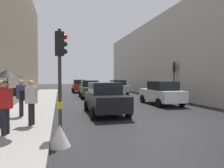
{
  "coord_description": "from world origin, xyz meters",
  "views": [
    {
      "loc": [
        -4.95,
        -7.85,
        2.02
      ],
      "look_at": [
        -0.88,
        7.74,
        1.53
      ],
      "focal_mm": 32.35,
      "sensor_mm": 36.0,
      "label": 1
    }
  ],
  "objects": [
    {
      "name": "car_green_estate",
      "position": [
        -1.96,
        12.72,
        0.88
      ],
      "size": [
        2.1,
        4.24,
        1.76
      ],
      "color": "#2D6038",
      "rests_on": "ground"
    },
    {
      "name": "car_white_compact",
      "position": [
        2.49,
        5.89,
        0.88
      ],
      "size": [
        2.05,
        4.22,
        1.76
      ],
      "color": "silver",
      "rests_on": "ground"
    },
    {
      "name": "pedestrian_with_grey_backpack",
      "position": [
        -6.8,
        2.73,
        1.16
      ],
      "size": [
        0.6,
        0.36,
        1.77
      ],
      "color": "black",
      "rests_on": "sidewalk_kerb"
    },
    {
      "name": "traffic_light_near_left",
      "position": [
        -4.92,
        -0.49,
        2.58
      ],
      "size": [
        0.44,
        0.27,
        3.74
      ],
      "color": "#2D2D2D",
      "rests_on": "ground"
    },
    {
      "name": "pedestrian_with_umbrella",
      "position": [
        -6.62,
        -0.61,
        1.84
      ],
      "size": [
        1.0,
        1.0,
        2.14
      ],
      "color": "black",
      "rests_on": "sidewalk_kerb"
    },
    {
      "name": "car_red_sedan",
      "position": [
        -2.25,
        20.57,
        0.88
      ],
      "size": [
        2.03,
        4.2,
        1.76
      ],
      "color": "red",
      "rests_on": "ground"
    },
    {
      "name": "traffic_light_mid_street",
      "position": [
        4.93,
        8.13,
        2.4
      ],
      "size": [
        0.37,
        0.44,
        3.48
      ],
      "color": "#2D2D2D",
      "rests_on": "ground"
    },
    {
      "name": "warning_sign_triangle",
      "position": [
        -4.96,
        -1.78,
        0.33
      ],
      "size": [
        0.64,
        0.64,
        0.65
      ],
      "primitive_type": "cone",
      "color": "silver",
      "rests_on": "ground"
    },
    {
      "name": "ground_plane",
      "position": [
        0.0,
        0.0,
        0.0
      ],
      "size": [
        120.0,
        120.0,
        0.0
      ],
      "primitive_type": "plane",
      "color": "black"
    },
    {
      "name": "car_dark_suv",
      "position": [
        -2.46,
        3.21,
        0.88
      ],
      "size": [
        2.03,
        4.2,
        1.76
      ],
      "color": "black",
      "rests_on": "ground"
    },
    {
      "name": "pedestrian_in_red_jacket",
      "position": [
        -7.09,
        0.61,
        1.13
      ],
      "size": [
        0.43,
        0.36,
        1.77
      ],
      "color": "black",
      "rests_on": "sidewalk_kerb"
    },
    {
      "name": "building_facade_right",
      "position": [
        11.24,
        15.8,
        4.33
      ],
      "size": [
        12.0,
        28.33,
        8.67
      ],
      "primitive_type": "cube",
      "color": "#B2ADA3",
      "rests_on": "ground"
    },
    {
      "name": "pedestrian_with_black_backpack",
      "position": [
        -6.08,
        0.66,
        1.16
      ],
      "size": [
        0.65,
        0.43,
        1.77
      ],
      "color": "black",
      "rests_on": "sidewalk_kerb"
    },
    {
      "name": "car_silver_hatchback",
      "position": [
        2.13,
        16.54,
        0.88
      ],
      "size": [
        2.09,
        4.24,
        1.76
      ],
      "color": "#BCBCC1",
      "rests_on": "ground"
    },
    {
      "name": "sidewalk_kerb",
      "position": [
        -6.6,
        6.0,
        0.08
      ],
      "size": [
        2.72,
        40.0,
        0.16
      ],
      "primitive_type": "cube",
      "color": "gray",
      "rests_on": "ground"
    }
  ]
}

